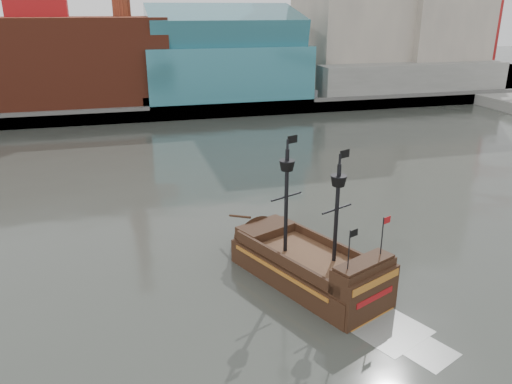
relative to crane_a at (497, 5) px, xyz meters
name	(u,v)px	position (x,y,z in m)	size (l,w,h in m)	color
ground	(306,324)	(-78.63, -82.00, -19.11)	(400.00, 400.00, 0.00)	#2C2F29
promenade_far	(163,89)	(-78.63, 10.00, -18.11)	(220.00, 60.00, 2.00)	slate
seawall	(179,113)	(-78.63, -19.50, -17.81)	(220.00, 1.00, 2.60)	#4C4C49
crane_a	(497,5)	(0.00, 0.00, 0.00)	(22.50, 4.00, 32.25)	slate
crane_b	(499,20)	(9.60, 10.00, -3.54)	(19.10, 4.00, 26.25)	slate
pirate_ship	(309,270)	(-76.71, -77.37, -18.09)	(10.01, 15.60, 11.27)	black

